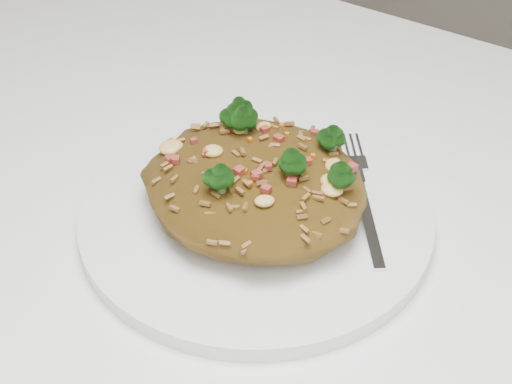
% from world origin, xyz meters
% --- Properties ---
extents(dining_table, '(1.20, 0.80, 0.75)m').
position_xyz_m(dining_table, '(0.00, 0.00, 0.66)').
color(dining_table, white).
rests_on(dining_table, ground).
extents(plate, '(0.27, 0.27, 0.01)m').
position_xyz_m(plate, '(0.07, 0.02, 0.76)').
color(plate, white).
rests_on(plate, dining_table).
extents(fried_rice, '(0.17, 0.16, 0.07)m').
position_xyz_m(fried_rice, '(0.07, 0.02, 0.79)').
color(fried_rice, '#88601C').
rests_on(fried_rice, plate).
extents(fork, '(0.11, 0.14, 0.00)m').
position_xyz_m(fork, '(0.14, 0.07, 0.77)').
color(fork, silver).
rests_on(fork, plate).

